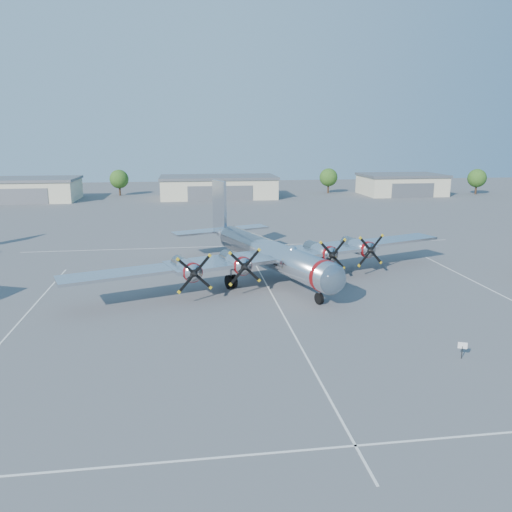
{
  "coord_description": "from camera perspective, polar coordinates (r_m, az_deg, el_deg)",
  "views": [
    {
      "loc": [
        -7.93,
        -42.99,
        14.99
      ],
      "look_at": [
        -1.17,
        5.51,
        3.2
      ],
      "focal_mm": 35.0,
      "sensor_mm": 36.0,
      "label": 1
    }
  ],
  "objects": [
    {
      "name": "ground",
      "position": [
        46.21,
        2.39,
        -5.4
      ],
      "size": [
        260.0,
        260.0,
        0.0
      ],
      "primitive_type": "plane",
      "color": "#4E4E51",
      "rests_on": "ground"
    },
    {
      "name": "parking_lines",
      "position": [
        44.59,
        2.79,
        -6.12
      ],
      "size": [
        60.0,
        50.08,
        0.01
      ],
      "color": "silver",
      "rests_on": "ground"
    },
    {
      "name": "hangar_west",
      "position": [
        130.91,
        -24.54,
        6.95
      ],
      "size": [
        22.6,
        14.6,
        5.4
      ],
      "color": "beige",
      "rests_on": "ground"
    },
    {
      "name": "hangar_center",
      "position": [
        125.8,
        -4.33,
        7.9
      ],
      "size": [
        28.6,
        14.6,
        5.4
      ],
      "color": "beige",
      "rests_on": "ground"
    },
    {
      "name": "hangar_east",
      "position": [
        137.45,
        16.27,
        7.88
      ],
      "size": [
        20.6,
        14.6,
        5.4
      ],
      "color": "beige",
      "rests_on": "ground"
    },
    {
      "name": "tree_west",
      "position": [
        134.51,
        -15.37,
        8.47
      ],
      "size": [
        4.8,
        4.8,
        6.64
      ],
      "color": "#382619",
      "rests_on": "ground"
    },
    {
      "name": "tree_east",
      "position": [
        136.79,
        8.29,
        8.88
      ],
      "size": [
        4.8,
        4.8,
        6.64
      ],
      "color": "#382619",
      "rests_on": "ground"
    },
    {
      "name": "tree_far_east",
      "position": [
        144.94,
        23.94,
        8.13
      ],
      "size": [
        4.8,
        4.8,
        6.64
      ],
      "color": "#382619",
      "rests_on": "ground"
    },
    {
      "name": "main_bomber_b29",
      "position": [
        54.5,
        1.17,
        -2.43
      ],
      "size": [
        50.44,
        42.17,
        9.52
      ],
      "primitive_type": null,
      "rotation": [
        0.0,
        0.0,
        0.34
      ],
      "color": "silver",
      "rests_on": "ground"
    },
    {
      "name": "info_placard",
      "position": [
        37.68,
        22.52,
        -9.61
      ],
      "size": [
        0.6,
        0.28,
        1.2
      ],
      "rotation": [
        0.0,
        0.0,
        -0.39
      ],
      "color": "black",
      "rests_on": "ground"
    }
  ]
}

